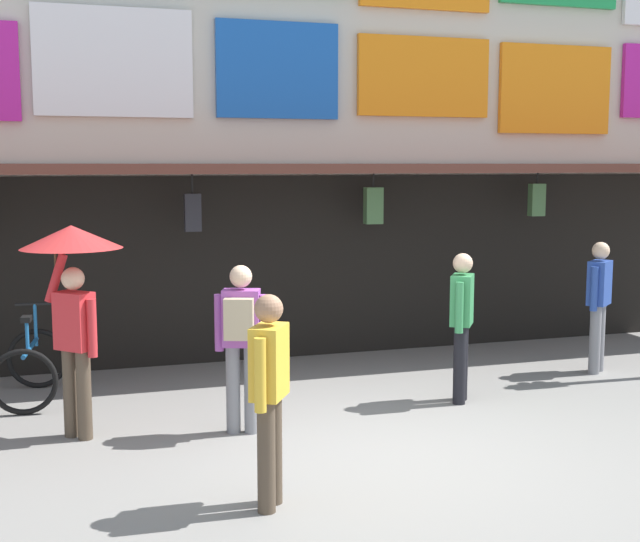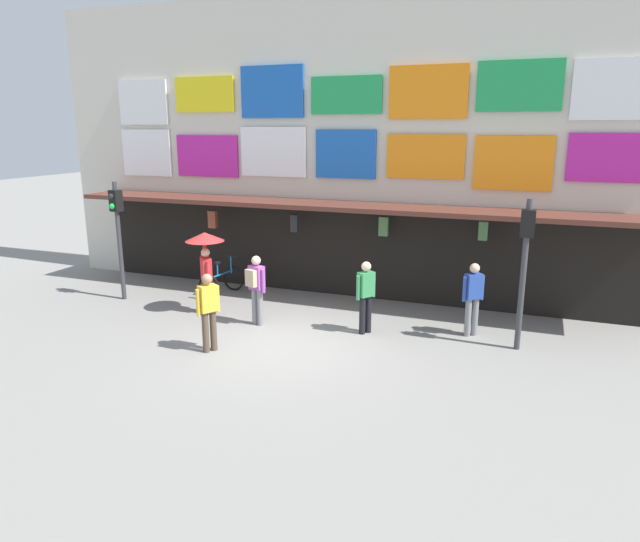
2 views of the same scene
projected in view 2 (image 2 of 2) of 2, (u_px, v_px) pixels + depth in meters
The scene contains 10 objects.
ground_plane at pixel (287, 344), 12.40m from camera, with size 80.00×80.00×0.00m, color gray.
shopfront at pixel (353, 150), 15.56m from camera, with size 18.00×2.60×8.00m.
traffic_light_near at pixel (117, 222), 15.12m from camera, with size 0.32×0.34×3.20m.
traffic_light_far at pixel (525, 251), 11.62m from camera, with size 0.29×0.33×3.20m.
bicycle_parked at pixel (222, 282), 15.89m from camera, with size 0.85×1.23×1.05m.
pedestrian_in_black at pixel (208, 308), 11.78m from camera, with size 0.37×0.47×1.68m.
pedestrian_with_umbrella at pixel (205, 250), 14.06m from camera, with size 0.96×0.96×2.08m.
pedestrian_in_red at pixel (256, 285), 13.38m from camera, with size 0.50×0.44×1.68m.
pedestrian_in_green at pixel (473, 295), 12.68m from camera, with size 0.44×0.40×1.68m.
pedestrian_in_blue at pixel (366, 293), 12.84m from camera, with size 0.38×0.45×1.68m.
Camera 2 is at (4.81, -10.61, 4.59)m, focal length 32.00 mm.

